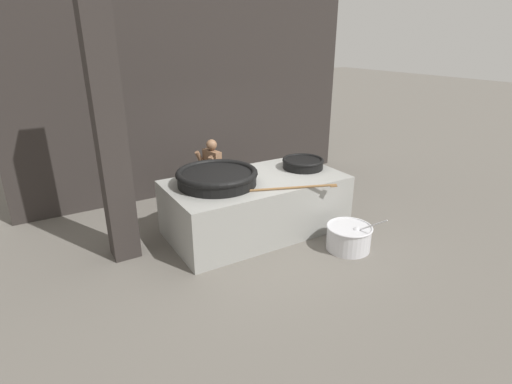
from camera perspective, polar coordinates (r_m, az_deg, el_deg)
name	(u,v)px	position (r m, az deg, el deg)	size (l,w,h in m)	color
ground_plane	(256,229)	(7.52, 0.00, -5.38)	(60.00, 60.00, 0.00)	#666059
back_wall	(194,95)	(9.17, -8.84, 13.47)	(7.83, 0.24, 4.32)	#2D2826
support_pillar	(109,126)	(6.32, -20.29, 8.87)	(0.42, 0.42, 4.32)	#2D2826
hearth_platform	(256,205)	(7.31, 0.00, -1.84)	(3.17, 1.67, 1.01)	gray
giant_wok_near	(217,177)	(6.84, -5.60, 2.19)	(1.40, 1.40, 0.26)	black
giant_wok_far	(303,163)	(7.73, 6.73, 4.15)	(0.80, 0.80, 0.19)	black
stirring_paddle	(296,188)	(6.69, 5.67, 0.64)	(1.49, 0.62, 0.04)	brown
cook	(212,173)	(8.05, -6.25, 2.66)	(0.40, 0.59, 1.51)	brown
prep_bowl_vegetables	(349,236)	(6.96, 13.11, -6.18)	(0.77, 0.98, 0.73)	silver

